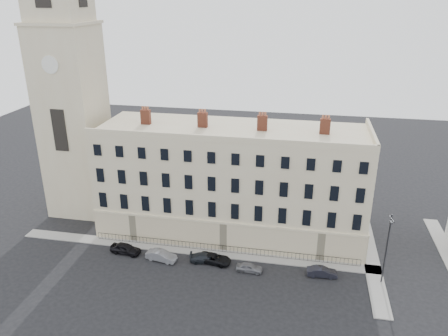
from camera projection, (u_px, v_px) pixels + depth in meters
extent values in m
plane|color=black|center=(264.00, 282.00, 51.46)|extent=(160.00, 160.00, 0.00)
cube|color=beige|center=(232.00, 181.00, 60.68)|extent=(36.00, 12.00, 15.00)
cube|color=beige|center=(223.00, 237.00, 57.17)|extent=(36.10, 0.18, 4.00)
cube|color=beige|center=(362.00, 227.00, 59.53)|extent=(0.18, 12.10, 4.00)
cube|color=beige|center=(224.00, 139.00, 52.41)|extent=(36.00, 0.35, 0.80)
cube|color=beige|center=(372.00, 133.00, 54.60)|extent=(0.35, 12.00, 0.80)
cube|color=brown|center=(146.00, 117.00, 59.64)|extent=(1.30, 0.70, 2.00)
cube|color=brown|center=(203.00, 120.00, 58.23)|extent=(1.30, 0.70, 2.00)
cube|color=brown|center=(262.00, 123.00, 56.82)|extent=(1.30, 0.70, 2.00)
cube|color=brown|center=(325.00, 126.00, 55.41)|extent=(1.30, 0.70, 2.00)
cube|color=beige|center=(74.00, 123.00, 64.32)|extent=(8.00, 8.00, 28.00)
cylinder|color=white|center=(50.00, 65.00, 57.28)|extent=(2.40, 0.14, 2.40)
cube|color=gray|center=(192.00, 250.00, 57.76)|extent=(48.00, 2.00, 0.12)
cube|color=gray|center=(370.00, 256.00, 56.44)|extent=(2.00, 24.00, 0.12)
cube|color=black|center=(223.00, 246.00, 57.06)|extent=(35.00, 0.04, 0.04)
cube|color=black|center=(223.00, 252.00, 57.40)|extent=(35.00, 0.04, 0.04)
imported|color=black|center=(125.00, 249.00, 57.02)|extent=(4.21, 2.10, 1.38)
imported|color=slate|center=(161.00, 256.00, 55.51)|extent=(4.19, 2.02, 1.32)
imported|color=black|center=(205.00, 258.00, 55.20)|extent=(4.15, 2.15, 1.15)
imported|color=black|center=(215.00, 259.00, 55.02)|extent=(4.45, 2.55, 1.17)
imported|color=slate|center=(249.00, 268.00, 53.29)|extent=(3.29, 1.39, 1.11)
imported|color=black|center=(322.00, 272.00, 52.38)|extent=(3.68, 1.45, 1.19)
cylinder|color=#2A2B2F|center=(386.00, 250.00, 49.73)|extent=(0.18, 0.18, 9.05)
cylinder|color=#2A2B2F|center=(391.00, 219.00, 47.41)|extent=(0.43, 1.69, 0.11)
cube|color=#2A2B2F|center=(391.00, 222.00, 46.75)|extent=(0.31, 0.59, 0.14)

